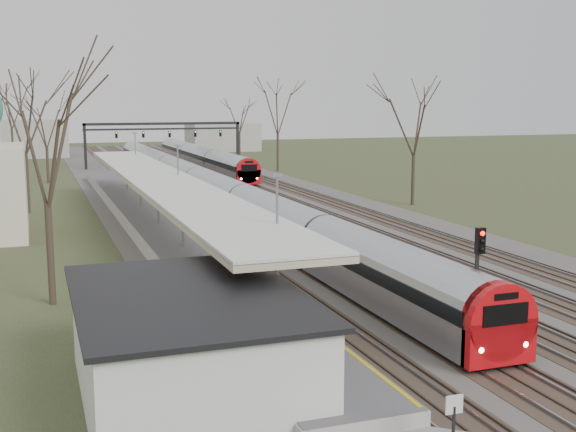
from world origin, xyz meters
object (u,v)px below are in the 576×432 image
Objects in this scene: train_near at (199,184)px; signal_post at (478,263)px; passenger at (257,278)px; train_far at (201,158)px.

signal_post is (1.75, -40.77, 1.25)m from train_near.
signal_post reaches higher than passenger.
signal_post reaches higher than train_far.
signal_post is at bearing -94.24° from train_far.
train_far reaches higher than passenger.
signal_post is (7.70, -3.58, 0.77)m from passenger.
signal_post reaches higher than train_near.
train_far is 68.49m from passenger.
train_far is at bearing 76.89° from train_near.
train_far is at bearing -5.37° from passenger.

